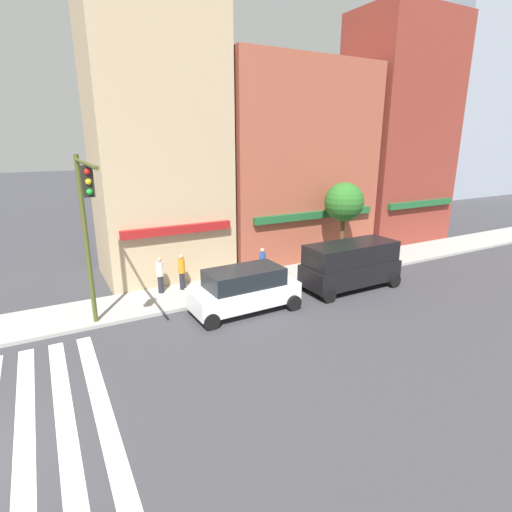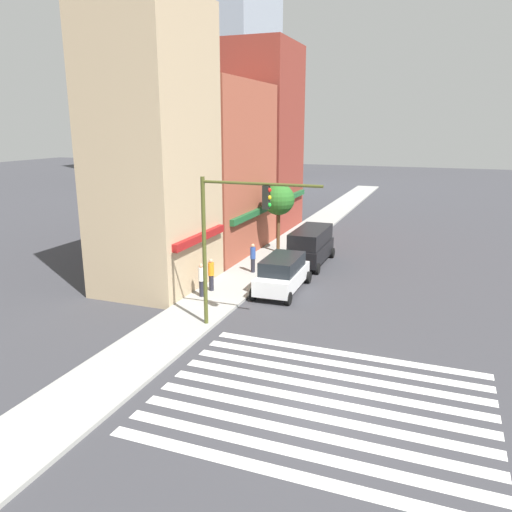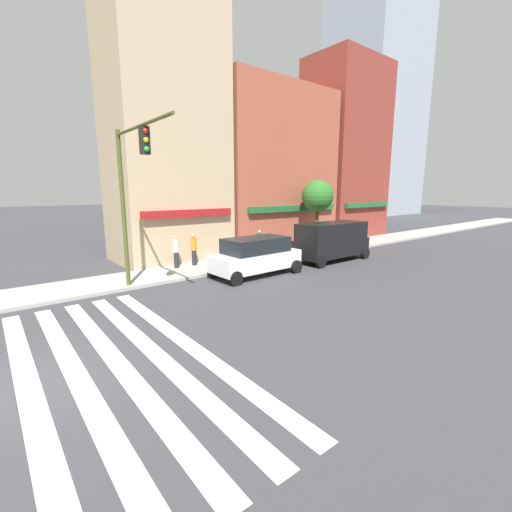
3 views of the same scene
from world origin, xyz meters
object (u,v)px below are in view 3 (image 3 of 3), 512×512
pedestrian_blue_shirt (259,244)px  pedestrian_orange_vest (194,249)px  street_tree (318,197)px  suv_white (256,255)px  van_black (332,240)px  pedestrian_white_shirt (176,251)px  traffic_signal (131,182)px

pedestrian_blue_shirt → pedestrian_orange_vest: (-4.02, 0.85, 0.00)m
pedestrian_blue_shirt → street_tree: street_tree is taller
suv_white → van_black: size_ratio=0.95×
suv_white → street_tree: street_tree is taller
pedestrian_white_shirt → street_tree: 10.77m
suv_white → traffic_signal: bearing=173.4°
suv_white → pedestrian_orange_vest: (-1.63, 3.49, 0.04)m
van_black → pedestrian_orange_vest: 8.34m
pedestrian_white_shirt → suv_white: bearing=-13.3°
van_black → pedestrian_white_shirt: van_black is taller
van_black → pedestrian_blue_shirt: van_black is taller
van_black → pedestrian_blue_shirt: 4.43m
pedestrian_white_shirt → street_tree: street_tree is taller
pedestrian_white_shirt → pedestrian_orange_vest: bearing=36.7°
traffic_signal → pedestrian_blue_shirt: bearing=14.4°
van_black → pedestrian_white_shirt: 9.32m
traffic_signal → van_black: 12.27m
traffic_signal → van_black: size_ratio=1.34×
pedestrian_orange_vest → street_tree: size_ratio=0.37×
suv_white → van_black: 5.94m
traffic_signal → street_tree: bearing=9.5°
traffic_signal → pedestrian_white_shirt: 5.63m
traffic_signal → suv_white: bearing=-5.1°
traffic_signal → suv_white: size_ratio=1.41×
suv_white → pedestrian_white_shirt: 4.44m
pedestrian_blue_shirt → van_black: bearing=-5.8°
pedestrian_blue_shirt → pedestrian_orange_vest: 4.10m
suv_white → pedestrian_blue_shirt: bearing=46.5°
traffic_signal → van_black: traffic_signal is taller
pedestrian_orange_vest → street_tree: bearing=-167.0°
pedestrian_blue_shirt → pedestrian_orange_vest: size_ratio=1.00×
suv_white → pedestrian_blue_shirt: size_ratio=2.68×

